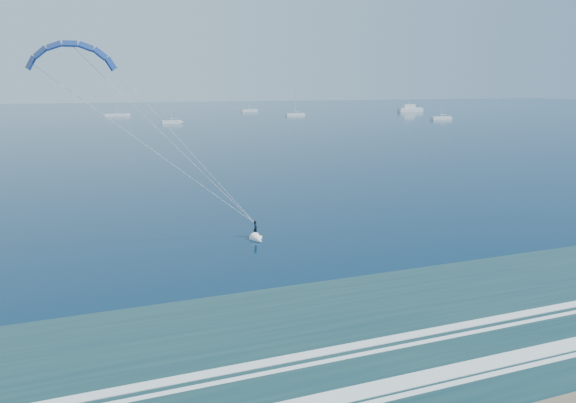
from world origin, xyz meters
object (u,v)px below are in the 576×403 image
(sailboat_4, at_px, (249,111))
(sailboat_5, at_px, (295,114))
(sailboat_3, at_px, (171,122))
(sailboat_6, at_px, (441,118))
(motor_yacht, at_px, (410,109))
(sailboat_2, at_px, (117,115))
(kitesurfer_rig, at_px, (173,144))

(sailboat_4, relative_size, sailboat_5, 0.97)
(sailboat_3, bearing_deg, sailboat_4, 55.91)
(sailboat_6, bearing_deg, motor_yacht, 68.37)
(motor_yacht, relative_size, sailboat_4, 1.21)
(motor_yacht, distance_m, sailboat_4, 88.05)
(sailboat_2, distance_m, sailboat_6, 146.61)
(kitesurfer_rig, bearing_deg, motor_yacht, 52.43)
(sailboat_3, bearing_deg, sailboat_6, -6.90)
(sailboat_4, bearing_deg, motor_yacht, -20.31)
(sailboat_2, relative_size, sailboat_4, 1.21)
(sailboat_2, xyz_separation_m, sailboat_6, (128.62, -70.38, -0.01))
(sailboat_3, bearing_deg, sailboat_2, 107.07)
(sailboat_4, xyz_separation_m, sailboat_6, (58.53, -91.17, 0.00))
(motor_yacht, bearing_deg, sailboat_2, 176.34)
(sailboat_3, relative_size, sailboat_5, 0.83)
(sailboat_5, height_order, sailboat_6, sailboat_6)
(motor_yacht, bearing_deg, kitesurfer_rig, -127.57)
(kitesurfer_rig, xyz_separation_m, sailboat_4, (72.60, 232.27, -8.70))
(kitesurfer_rig, height_order, sailboat_5, kitesurfer_rig)
(sailboat_4, bearing_deg, sailboat_3, -124.09)
(sailboat_4, height_order, sailboat_6, sailboat_6)
(motor_yacht, height_order, sailboat_6, sailboat_6)
(sailboat_5, bearing_deg, sailboat_4, 101.71)
(sailboat_6, bearing_deg, sailboat_3, 173.10)
(kitesurfer_rig, relative_size, sailboat_3, 1.97)
(motor_yacht, height_order, sailboat_4, sailboat_4)
(sailboat_4, distance_m, sailboat_5, 46.54)
(motor_yacht, bearing_deg, sailboat_3, -160.77)
(sailboat_2, bearing_deg, sailboat_6, -28.69)
(sailboat_2, xyz_separation_m, sailboat_5, (79.54, -24.77, -0.01))
(sailboat_5, bearing_deg, motor_yacht, 11.60)
(sailboat_6, bearing_deg, sailboat_5, 137.10)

